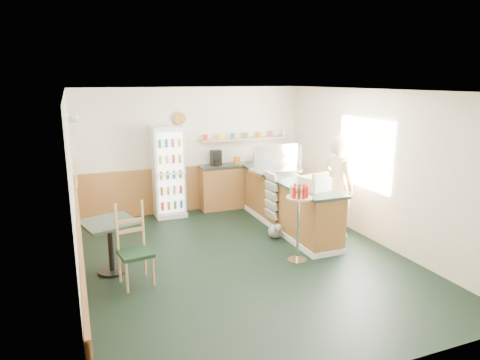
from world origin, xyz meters
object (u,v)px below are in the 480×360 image
drinks_fridge (169,172)px  cash_register (315,183)px  cafe_table (110,237)px  display_case (276,159)px  condiment_stand (299,210)px  shopkeeper (338,186)px  cafe_chair (134,242)px

drinks_fridge → cash_register: bearing=-52.6°
drinks_fridge → cafe_table: bearing=-120.4°
cash_register → cafe_table: size_ratio=0.45×
display_case → cash_register: bearing=-90.0°
condiment_stand → shopkeeper: bearing=32.6°
display_case → condiment_stand: display_case is taller
condiment_stand → cafe_table: 2.91m
shopkeeper → cafe_chair: bearing=86.7°
drinks_fridge → cafe_table: 2.85m
cafe_chair → shopkeeper: bearing=0.3°
cash_register → condiment_stand: bearing=-154.0°
drinks_fridge → shopkeeper: drinks_fridge is taller
display_case → shopkeeper: 1.43m
cash_register → shopkeeper: size_ratio=0.22×
drinks_fridge → condiment_stand: 3.39m
drinks_fridge → cafe_chair: (-1.13, -2.86, -0.35)m
condiment_stand → cafe_table: (-2.82, 0.65, -0.29)m
cash_register → shopkeeper: shopkeeper is taller
drinks_fridge → cafe_chair: drinks_fridge is taller
shopkeeper → condiment_stand: bearing=110.4°
shopkeeper → cafe_table: bearing=80.2°
drinks_fridge → cash_register: 3.26m
cash_register → condiment_stand: size_ratio=0.33×
shopkeeper → cash_register: bearing=102.3°
cash_register → shopkeeper: bearing=9.7°
display_case → cafe_table: (-3.40, -1.37, -0.71)m
cash_register → display_case: bearing=75.3°
shopkeeper → drinks_fridge: bearing=37.5°
drinks_fridge → shopkeeper: bearing=-40.3°
cash_register → shopkeeper: (0.70, 0.32, -0.18)m
cafe_chair → drinks_fridge: bearing=59.8°
condiment_stand → cafe_table: condiment_stand is taller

